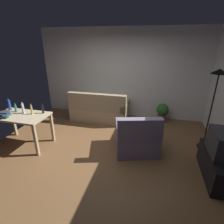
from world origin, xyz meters
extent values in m
cube|color=brown|center=(0.00, 0.00, -0.01)|extent=(5.20, 4.40, 0.02)
cube|color=white|center=(0.00, 2.20, 1.35)|extent=(5.20, 0.10, 2.70)
cube|color=tan|center=(-0.55, 1.65, 0.20)|extent=(1.73, 0.84, 0.40)
cube|color=tan|center=(-0.55, 1.31, 0.66)|extent=(1.73, 0.16, 0.52)
cube|color=tan|center=(0.23, 1.65, 0.51)|extent=(0.16, 0.84, 0.22)
cube|color=tan|center=(-1.34, 1.65, 0.51)|extent=(0.16, 0.84, 0.22)
cube|color=black|center=(2.25, -0.33, 0.24)|extent=(0.44, 1.10, 0.48)
cube|color=#2D2D33|center=(2.25, -0.33, 0.70)|extent=(0.40, 0.60, 0.44)
cylinder|color=black|center=(2.25, 0.67, 0.01)|extent=(0.26, 0.26, 0.03)
cylinder|color=black|center=(2.25, 0.67, 0.87)|extent=(0.03, 0.03, 1.68)
cone|color=black|center=(2.25, 0.67, 1.76)|extent=(0.32, 0.32, 0.10)
cube|color=#C6B28E|center=(-1.87, -0.18, 0.74)|extent=(1.21, 0.72, 0.04)
cube|color=tan|center=(-1.32, -0.51, 0.36)|extent=(0.06, 0.06, 0.72)
cube|color=tan|center=(-2.42, 0.14, 0.36)|extent=(0.06, 0.06, 0.72)
cube|color=tan|center=(-1.30, 0.11, 0.36)|extent=(0.06, 0.06, 0.72)
cylinder|color=brown|center=(1.33, 1.90, 0.11)|extent=(0.24, 0.24, 0.22)
sphere|color=#2D6B28|center=(1.33, 1.90, 0.39)|extent=(0.36, 0.36, 0.36)
cube|color=gray|center=(0.73, 0.22, 0.20)|extent=(1.09, 1.04, 0.40)
cube|color=slate|center=(0.82, -0.11, 0.66)|extent=(0.91, 0.39, 0.52)
cube|color=gray|center=(1.09, 0.31, 0.51)|extent=(0.37, 0.85, 0.22)
cube|color=gray|center=(0.37, 0.12, 0.51)|extent=(0.37, 0.85, 0.22)
cylinder|color=#2347A3|center=(-2.32, 0.03, 0.88)|extent=(0.07, 0.07, 0.24)
cylinder|color=#2347A3|center=(-2.32, 0.03, 1.02)|extent=(0.03, 0.03, 0.04)
cylinder|color=teal|center=(-2.10, -0.04, 0.84)|extent=(0.05, 0.05, 0.16)
cylinder|color=teal|center=(-2.10, -0.04, 0.94)|extent=(0.02, 0.02, 0.04)
cylinder|color=silver|center=(-1.86, -0.07, 0.87)|extent=(0.06, 0.06, 0.23)
cylinder|color=silver|center=(-1.86, -0.07, 1.01)|extent=(0.02, 0.02, 0.04)
cylinder|color=#BCB24C|center=(-1.64, -0.07, 0.86)|extent=(0.05, 0.05, 0.20)
cylinder|color=#BCB24C|center=(-1.64, -0.07, 0.98)|extent=(0.02, 0.02, 0.04)
cylinder|color=black|center=(-1.42, 0.03, 0.86)|extent=(0.05, 0.05, 0.19)
cylinder|color=black|center=(-1.42, 0.03, 0.97)|extent=(0.02, 0.02, 0.04)
cube|color=beige|center=(-2.14, -0.37, 0.78)|extent=(0.22, 0.16, 0.04)
cube|color=#236B33|center=(-2.11, -0.37, 0.81)|extent=(0.25, 0.14, 0.03)
cube|color=navy|center=(-2.12, -0.37, 0.84)|extent=(0.24, 0.22, 0.03)
cube|color=#333338|center=(-2.12, -0.36, 0.87)|extent=(0.23, 0.17, 0.03)
camera|label=1|loc=(1.01, -3.26, 2.33)|focal=28.30mm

